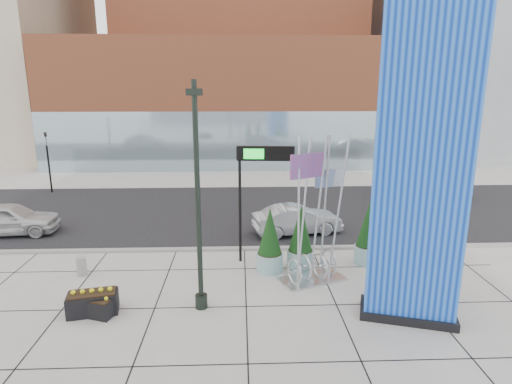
{
  "coord_description": "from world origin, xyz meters",
  "views": [
    {
      "loc": [
        0.84,
        -13.76,
        7.09
      ],
      "look_at": [
        1.44,
        2.0,
        3.15
      ],
      "focal_mm": 30.0,
      "sensor_mm": 36.0,
      "label": 1
    }
  ],
  "objects_px": {
    "concrete_bollard": "(82,266)",
    "car_white_west": "(9,219)",
    "overhead_street_sign": "(260,163)",
    "blue_pylon": "(420,173)",
    "car_silver_mid": "(297,220)",
    "public_art_sculpture": "(313,244)",
    "lamp_post": "(199,221)"
  },
  "relations": [
    {
      "from": "blue_pylon",
      "to": "car_silver_mid",
      "type": "height_order",
      "value": "blue_pylon"
    },
    {
      "from": "public_art_sculpture",
      "to": "car_silver_mid",
      "type": "distance_m",
      "value": 5.17
    },
    {
      "from": "car_white_west",
      "to": "public_art_sculpture",
      "type": "bearing_deg",
      "value": -116.46
    },
    {
      "from": "overhead_street_sign",
      "to": "car_white_west",
      "type": "height_order",
      "value": "overhead_street_sign"
    },
    {
      "from": "overhead_street_sign",
      "to": "concrete_bollard",
      "type": "bearing_deg",
      "value": -166.03
    },
    {
      "from": "blue_pylon",
      "to": "overhead_street_sign",
      "type": "distance_m",
      "value": 6.4
    },
    {
      "from": "overhead_street_sign",
      "to": "public_art_sculpture",
      "type": "bearing_deg",
      "value": -40.39
    },
    {
      "from": "lamp_post",
      "to": "car_silver_mid",
      "type": "xyz_separation_m",
      "value": [
        4.07,
        7.05,
        -2.27
      ]
    },
    {
      "from": "concrete_bollard",
      "to": "overhead_street_sign",
      "type": "bearing_deg",
      "value": 9.38
    },
    {
      "from": "public_art_sculpture",
      "to": "concrete_bollard",
      "type": "distance_m",
      "value": 8.87
    },
    {
      "from": "blue_pylon",
      "to": "concrete_bollard",
      "type": "relative_size",
      "value": 12.99
    },
    {
      "from": "public_art_sculpture",
      "to": "car_silver_mid",
      "type": "relative_size",
      "value": 1.27
    },
    {
      "from": "concrete_bollard",
      "to": "car_white_west",
      "type": "relative_size",
      "value": 0.16
    },
    {
      "from": "blue_pylon",
      "to": "concrete_bollard",
      "type": "distance_m",
      "value": 12.58
    },
    {
      "from": "concrete_bollard",
      "to": "car_silver_mid",
      "type": "relative_size",
      "value": 0.17
    },
    {
      "from": "concrete_bollard",
      "to": "car_white_west",
      "type": "bearing_deg",
      "value": 136.82
    },
    {
      "from": "lamp_post",
      "to": "car_white_west",
      "type": "distance_m",
      "value": 12.66
    },
    {
      "from": "public_art_sculpture",
      "to": "concrete_bollard",
      "type": "height_order",
      "value": "public_art_sculpture"
    },
    {
      "from": "blue_pylon",
      "to": "car_white_west",
      "type": "relative_size",
      "value": 2.09
    },
    {
      "from": "blue_pylon",
      "to": "car_silver_mid",
      "type": "xyz_separation_m",
      "value": [
        -2.46,
        7.86,
        -3.91
      ]
    },
    {
      "from": "public_art_sculpture",
      "to": "concrete_bollard",
      "type": "relative_size",
      "value": 7.42
    },
    {
      "from": "car_silver_mid",
      "to": "lamp_post",
      "type": "bearing_deg",
      "value": 137.87
    },
    {
      "from": "lamp_post",
      "to": "concrete_bollard",
      "type": "bearing_deg",
      "value": 151.01
    },
    {
      "from": "public_art_sculpture",
      "to": "overhead_street_sign",
      "type": "bearing_deg",
      "value": 112.85
    },
    {
      "from": "lamp_post",
      "to": "overhead_street_sign",
      "type": "relative_size",
      "value": 1.51
    },
    {
      "from": "lamp_post",
      "to": "concrete_bollard",
      "type": "distance_m",
      "value": 6.07
    },
    {
      "from": "blue_pylon",
      "to": "public_art_sculpture",
      "type": "xyz_separation_m",
      "value": [
        -2.55,
        2.74,
        -3.19
      ]
    },
    {
      "from": "blue_pylon",
      "to": "overhead_street_sign",
      "type": "xyz_separation_m",
      "value": [
        -4.42,
        4.61,
        -0.5
      ]
    },
    {
      "from": "car_white_west",
      "to": "car_silver_mid",
      "type": "bearing_deg",
      "value": -96.52
    },
    {
      "from": "overhead_street_sign",
      "to": "car_white_west",
      "type": "relative_size",
      "value": 1.05
    },
    {
      "from": "overhead_street_sign",
      "to": "car_silver_mid",
      "type": "xyz_separation_m",
      "value": [
        1.96,
        3.25,
        -3.41
      ]
    },
    {
      "from": "public_art_sculpture",
      "to": "overhead_street_sign",
      "type": "xyz_separation_m",
      "value": [
        -1.87,
        1.87,
        2.68
      ]
    }
  ]
}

